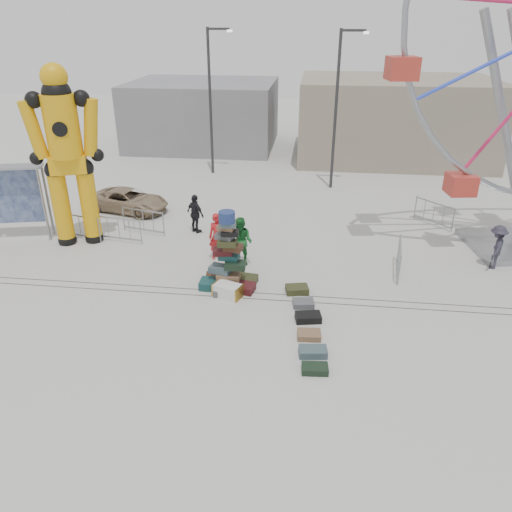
# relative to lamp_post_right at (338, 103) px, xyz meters

# --- Properties ---
(ground) EXTENTS (90.00, 90.00, 0.00)m
(ground) POSITION_rel_lamp_post_right_xyz_m (-3.09, -13.00, -4.48)
(ground) COLOR #9E9E99
(ground) RESTS_ON ground
(track_line_near) EXTENTS (40.00, 0.04, 0.01)m
(track_line_near) POSITION_rel_lamp_post_right_xyz_m (-3.09, -12.40, -4.48)
(track_line_near) COLOR #47443F
(track_line_near) RESTS_ON ground
(track_line_far) EXTENTS (40.00, 0.04, 0.01)m
(track_line_far) POSITION_rel_lamp_post_right_xyz_m (-3.09, -12.00, -4.48)
(track_line_far) COLOR #47443F
(track_line_far) RESTS_ON ground
(building_right) EXTENTS (12.00, 8.00, 5.00)m
(building_right) POSITION_rel_lamp_post_right_xyz_m (3.91, 7.00, -1.98)
(building_right) COLOR gray
(building_right) RESTS_ON ground
(building_left) EXTENTS (10.00, 8.00, 4.40)m
(building_left) POSITION_rel_lamp_post_right_xyz_m (-9.09, 9.00, -2.28)
(building_left) COLOR gray
(building_left) RESTS_ON ground
(lamp_post_right) EXTENTS (1.41, 0.25, 8.00)m
(lamp_post_right) POSITION_rel_lamp_post_right_xyz_m (0.00, 0.00, 0.00)
(lamp_post_right) COLOR #2D2D30
(lamp_post_right) RESTS_ON ground
(lamp_post_left) EXTENTS (1.41, 0.25, 8.00)m
(lamp_post_left) POSITION_rel_lamp_post_right_xyz_m (-7.00, 2.00, 0.00)
(lamp_post_left) COLOR #2D2D30
(lamp_post_left) RESTS_ON ground
(suitcase_tower) EXTENTS (1.98, 1.75, 2.81)m
(suitcase_tower) POSITION_rel_lamp_post_right_xyz_m (-3.79, -11.65, -3.70)
(suitcase_tower) COLOR #174345
(suitcase_tower) RESTS_ON ground
(crash_test_dummy) EXTENTS (2.87, 1.43, 7.28)m
(crash_test_dummy) POSITION_rel_lamp_post_right_xyz_m (-10.57, -8.65, -0.65)
(crash_test_dummy) COLOR black
(crash_test_dummy) RESTS_ON ground
(steamer_trunk) EXTENTS (1.08, 0.85, 0.44)m
(steamer_trunk) POSITION_rel_lamp_post_right_xyz_m (-3.70, -12.32, -4.26)
(steamer_trunk) COLOR silver
(steamer_trunk) RESTS_ON ground
(row_case_0) EXTENTS (0.85, 0.67, 0.23)m
(row_case_0) POSITION_rel_lamp_post_right_xyz_m (-1.39, -11.79, -4.37)
(row_case_0) COLOR #34371B
(row_case_0) RESTS_ON ground
(row_case_1) EXTENTS (0.75, 0.58, 0.20)m
(row_case_1) POSITION_rel_lamp_post_right_xyz_m (-1.14, -12.65, -4.38)
(row_case_1) COLOR #505357
(row_case_1) RESTS_ON ground
(row_case_2) EXTENTS (0.87, 0.63, 0.23)m
(row_case_2) POSITION_rel_lamp_post_right_xyz_m (-0.97, -13.49, -4.37)
(row_case_2) COLOR black
(row_case_2) RESTS_ON ground
(row_case_3) EXTENTS (0.72, 0.55, 0.19)m
(row_case_3) POSITION_rel_lamp_post_right_xyz_m (-0.91, -14.41, -4.39)
(row_case_3) COLOR brown
(row_case_3) RESTS_ON ground
(row_case_4) EXTENTS (0.83, 0.55, 0.23)m
(row_case_4) POSITION_rel_lamp_post_right_xyz_m (-0.79, -15.24, -4.37)
(row_case_4) COLOR #40545C
(row_case_4) RESTS_ON ground
(row_case_5) EXTENTS (0.74, 0.49, 0.19)m
(row_case_5) POSITION_rel_lamp_post_right_xyz_m (-0.72, -15.95, -4.39)
(row_case_5) COLOR black
(row_case_5) RESTS_ON ground
(barricade_dummy_a) EXTENTS (1.95, 0.63, 1.10)m
(barricade_dummy_a) POSITION_rel_lamp_post_right_xyz_m (-10.68, -8.37, -3.93)
(barricade_dummy_a) COLOR gray
(barricade_dummy_a) RESTS_ON ground
(barricade_dummy_b) EXTENTS (1.99, 0.39, 1.10)m
(barricade_dummy_b) POSITION_rel_lamp_post_right_xyz_m (-8.95, -8.44, -3.93)
(barricade_dummy_b) COLOR gray
(barricade_dummy_b) RESTS_ON ground
(barricade_dummy_c) EXTENTS (1.97, 0.57, 1.10)m
(barricade_dummy_c) POSITION_rel_lamp_post_right_xyz_m (-8.24, -7.43, -3.93)
(barricade_dummy_c) COLOR gray
(barricade_dummy_c) RESTS_ON ground
(barricade_wheel_front) EXTENTS (0.35, 2.00, 1.10)m
(barricade_wheel_front) POSITION_rel_lamp_post_right_xyz_m (2.23, -9.84, -3.93)
(barricade_wheel_front) COLOR gray
(barricade_wheel_front) RESTS_ON ground
(barricade_wheel_back) EXTENTS (1.42, 1.54, 1.10)m
(barricade_wheel_back) POSITION_rel_lamp_post_right_xyz_m (4.39, -4.98, -3.93)
(barricade_wheel_back) COLOR gray
(barricade_wheel_back) RESTS_ON ground
(pedestrian_red) EXTENTS (0.76, 0.59, 1.85)m
(pedestrian_red) POSITION_rel_lamp_post_right_xyz_m (-4.57, -9.50, -3.56)
(pedestrian_red) COLOR #AF191B
(pedestrian_red) RESTS_ON ground
(pedestrian_green) EXTENTS (1.08, 0.96, 1.87)m
(pedestrian_green) POSITION_rel_lamp_post_right_xyz_m (-3.60, -9.87, -3.55)
(pedestrian_green) COLOR #175E25
(pedestrian_green) RESTS_ON ground
(pedestrian_black) EXTENTS (1.05, 0.93, 1.71)m
(pedestrian_black) POSITION_rel_lamp_post_right_xyz_m (-6.01, -7.05, -3.63)
(pedestrian_black) COLOR black
(pedestrian_black) RESTS_ON ground
(pedestrian_grey) EXTENTS (0.98, 1.24, 1.69)m
(pedestrian_grey) POSITION_rel_lamp_post_right_xyz_m (5.81, -9.02, -3.64)
(pedestrian_grey) COLOR #282632
(pedestrian_grey) RESTS_ON ground
(parked_suv) EXTENTS (4.19, 2.71, 1.07)m
(parked_suv) POSITION_rel_lamp_post_right_xyz_m (-9.83, -4.86, -3.94)
(parked_suv) COLOR #907A5D
(parked_suv) RESTS_ON ground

